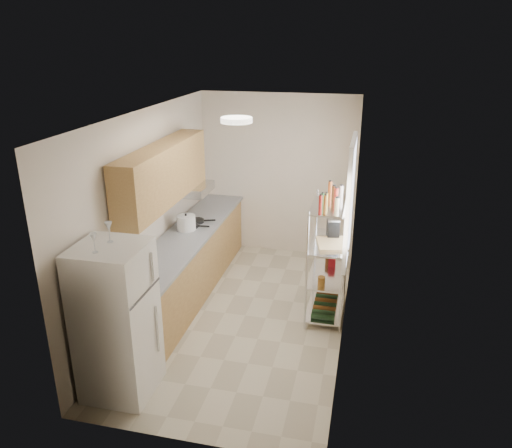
{
  "coord_description": "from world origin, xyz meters",
  "views": [
    {
      "loc": [
        1.41,
        -5.46,
        3.41
      ],
      "look_at": [
        0.09,
        0.25,
        1.19
      ],
      "focal_mm": 35.0,
      "sensor_mm": 36.0,
      "label": 1
    }
  ],
  "objects": [
    {
      "name": "rice_cooker",
      "position": [
        -0.97,
        0.56,
        1.0
      ],
      "size": [
        0.26,
        0.26,
        0.21
      ],
      "primitive_type": "cylinder",
      "color": "white",
      "rests_on": "counter_run"
    },
    {
      "name": "counter_run",
      "position": [
        -0.92,
        0.44,
        0.45
      ],
      "size": [
        0.63,
        3.51,
        0.9
      ],
      "color": "tan",
      "rests_on": "ground"
    },
    {
      "name": "range_hood",
      "position": [
        -1.0,
        0.9,
        1.39
      ],
      "size": [
        0.5,
        0.6,
        0.12
      ],
      "primitive_type": "cube",
      "color": "#B7BABC",
      "rests_on": "room"
    },
    {
      "name": "espresso_machine",
      "position": [
        1.03,
        0.48,
        1.14
      ],
      "size": [
        0.18,
        0.24,
        0.26
      ],
      "primitive_type": "cube",
      "rotation": [
        0.0,
        0.0,
        0.18
      ],
      "color": "black",
      "rests_on": "bakers_rack"
    },
    {
      "name": "room",
      "position": [
        0.0,
        0.0,
        1.3
      ],
      "size": [
        2.52,
        4.42,
        2.62
      ],
      "color": "beige",
      "rests_on": "ground"
    },
    {
      "name": "frying_pan_large",
      "position": [
        -0.96,
        0.66,
        0.92
      ],
      "size": [
        0.27,
        0.27,
        0.04
      ],
      "primitive_type": "cylinder",
      "rotation": [
        0.0,
        0.0,
        0.1
      ],
      "color": "black",
      "rests_on": "counter_run"
    },
    {
      "name": "window",
      "position": [
        1.23,
        0.35,
        1.55
      ],
      "size": [
        0.06,
        1.0,
        1.46
      ],
      "primitive_type": "cube",
      "color": "white",
      "rests_on": "room"
    },
    {
      "name": "bakers_rack",
      "position": [
        1.0,
        0.3,
        1.11
      ],
      "size": [
        0.45,
        0.9,
        1.73
      ],
      "color": "silver",
      "rests_on": "ground"
    },
    {
      "name": "cutting_board",
      "position": [
        1.04,
        0.21,
        1.03
      ],
      "size": [
        0.43,
        0.51,
        0.03
      ],
      "primitive_type": "cube",
      "rotation": [
        0.0,
        0.0,
        0.22
      ],
      "color": "tan",
      "rests_on": "bakers_rack"
    },
    {
      "name": "upper_cabinets",
      "position": [
        -1.05,
        0.1,
        1.81
      ],
      "size": [
        0.33,
        2.2,
        0.72
      ],
      "primitive_type": "cube",
      "color": "tan",
      "rests_on": "room"
    },
    {
      "name": "ceiling_dome",
      "position": [
        0.0,
        -0.3,
        2.57
      ],
      "size": [
        0.34,
        0.34,
        0.05
      ],
      "primitive_type": "cylinder",
      "color": "white",
      "rests_on": "room"
    },
    {
      "name": "frying_pan_small",
      "position": [
        -0.93,
        0.86,
        0.92
      ],
      "size": [
        0.28,
        0.28,
        0.04
      ],
      "primitive_type": "cylinder",
      "rotation": [
        0.0,
        0.0,
        0.34
      ],
      "color": "black",
      "rests_on": "counter_run"
    },
    {
      "name": "refrigerator",
      "position": [
        -0.87,
        -1.66,
        0.8
      ],
      "size": [
        0.66,
        0.66,
        1.6
      ],
      "primitive_type": "cube",
      "color": "white",
      "rests_on": "ground"
    },
    {
      "name": "wine_glass_a",
      "position": [
        -0.9,
        -1.57,
        1.7
      ],
      "size": [
        0.07,
        0.07,
        0.2
      ],
      "primitive_type": null,
      "color": "silver",
      "rests_on": "refrigerator"
    },
    {
      "name": "storage_bag",
      "position": [
        1.04,
        0.58,
        0.63
      ],
      "size": [
        0.09,
        0.13,
        0.14
      ],
      "primitive_type": "cube",
      "rotation": [
        0.0,
        0.0,
        0.02
      ],
      "color": "maroon",
      "rests_on": "bakers_rack"
    },
    {
      "name": "wine_glass_b",
      "position": [
        -0.91,
        -1.82,
        1.69
      ],
      "size": [
        0.07,
        0.07,
        0.18
      ],
      "primitive_type": null,
      "color": "silver",
      "rests_on": "refrigerator"
    }
  ]
}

